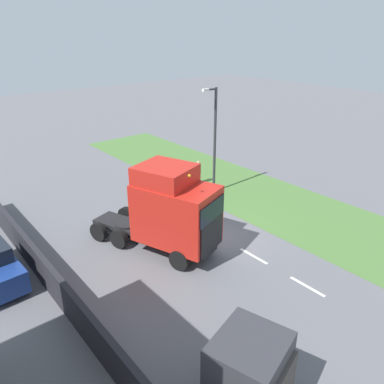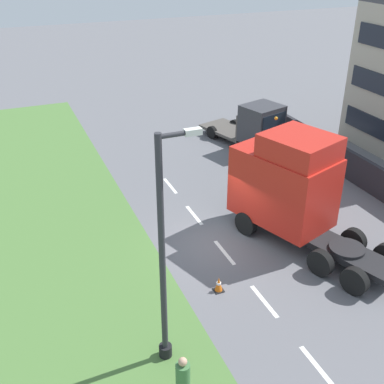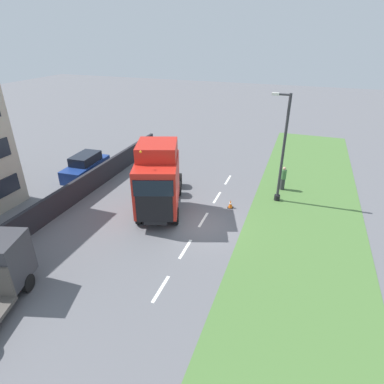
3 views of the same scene
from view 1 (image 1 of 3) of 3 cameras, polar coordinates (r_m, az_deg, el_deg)
name	(u,v)px [view 1 (image 1 of 3)]	position (r m, az deg, el deg)	size (l,w,h in m)	color
ground_plane	(220,237)	(21.04, 4.26, -6.85)	(120.00, 120.00, 0.00)	slate
grass_verge	(287,207)	(25.13, 14.23, -2.25)	(7.00, 44.00, 0.01)	#4C7538
lane_markings	(211,232)	(21.48, 2.97, -6.13)	(0.16, 14.60, 0.00)	white
boundary_wall	(60,292)	(16.69, -19.43, -14.13)	(0.25, 24.00, 1.55)	#232328
lorry_cab	(171,211)	(18.62, -3.17, -2.90)	(4.62, 7.47, 4.80)	black
flatbed_truck	(262,384)	(11.97, 10.63, -26.77)	(3.54, 5.81, 2.77)	#333338
lamp_post	(214,148)	(25.56, 3.38, 6.76)	(1.32, 0.40, 7.27)	black
pedestrian	(198,173)	(27.78, 0.96, 2.98)	(0.39, 0.39, 1.80)	#333338
traffic_cone_lead	(204,209)	(23.44, 1.83, -2.67)	(0.36, 0.36, 0.58)	black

